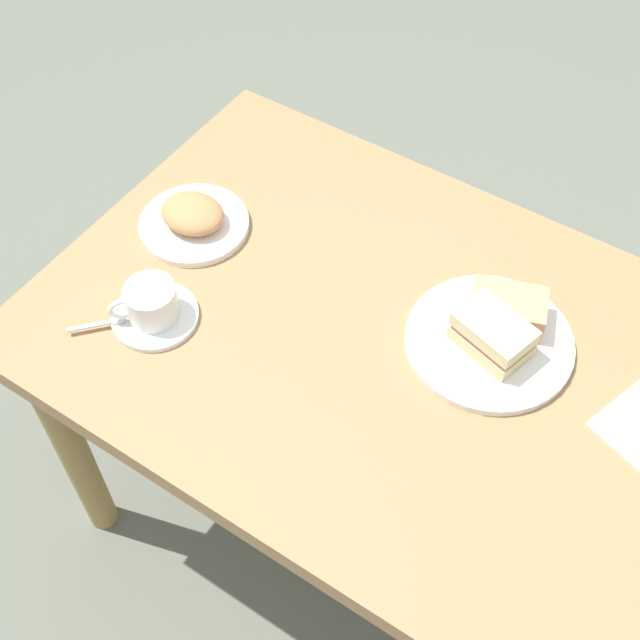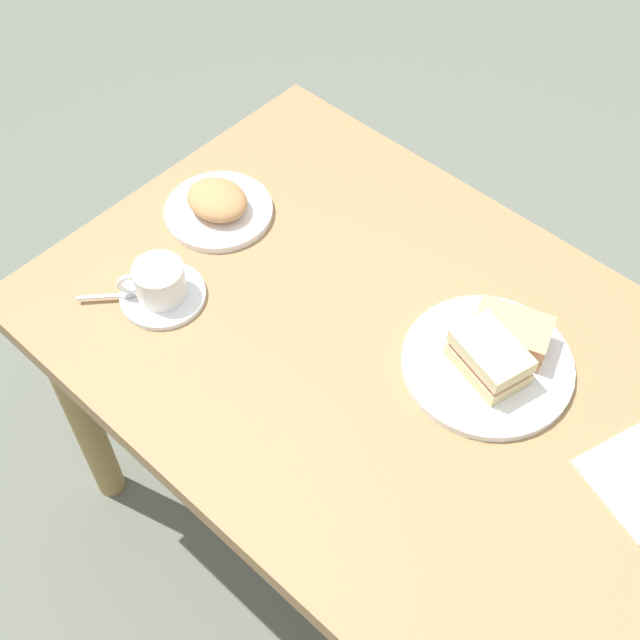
{
  "view_description": "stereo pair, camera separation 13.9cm",
  "coord_description": "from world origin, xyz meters",
  "px_view_note": "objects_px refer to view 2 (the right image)",
  "views": [
    {
      "loc": [
        0.29,
        -0.75,
        1.84
      ],
      "look_at": [
        -0.17,
        -0.05,
        0.74
      ],
      "focal_mm": 47.88,
      "sensor_mm": 36.0,
      "label": 1
    },
    {
      "loc": [
        0.4,
        -0.67,
        1.84
      ],
      "look_at": [
        -0.17,
        -0.05,
        0.74
      ],
      "focal_mm": 47.88,
      "sensor_mm": 36.0,
      "label": 2
    }
  ],
  "objects_px": {
    "sandwich_plate": "(487,365)",
    "spoon": "(116,295)",
    "sandwich_front": "(490,357)",
    "sandwich_back": "(511,333)",
    "coffee_cup": "(159,281)",
    "dining_table": "(415,401)",
    "coffee_saucer": "(163,295)",
    "side_plate": "(219,211)"
  },
  "relations": [
    {
      "from": "sandwich_front",
      "to": "coffee_saucer",
      "type": "relative_size",
      "value": 0.94
    },
    {
      "from": "coffee_saucer",
      "to": "coffee_cup",
      "type": "bearing_deg",
      "value": -130.22
    },
    {
      "from": "side_plate",
      "to": "sandwich_front",
      "type": "bearing_deg",
      "value": 4.39
    },
    {
      "from": "sandwich_plate",
      "to": "coffee_cup",
      "type": "distance_m",
      "value": 0.56
    },
    {
      "from": "sandwich_back",
      "to": "spoon",
      "type": "height_order",
      "value": "sandwich_back"
    },
    {
      "from": "sandwich_front",
      "to": "sandwich_back",
      "type": "bearing_deg",
      "value": 93.79
    },
    {
      "from": "spoon",
      "to": "sandwich_plate",
      "type": "bearing_deg",
      "value": 29.92
    },
    {
      "from": "dining_table",
      "to": "coffee_cup",
      "type": "distance_m",
      "value": 0.47
    },
    {
      "from": "sandwich_plate",
      "to": "spoon",
      "type": "relative_size",
      "value": 3.42
    },
    {
      "from": "coffee_saucer",
      "to": "dining_table",
      "type": "bearing_deg",
      "value": 22.76
    },
    {
      "from": "coffee_saucer",
      "to": "side_plate",
      "type": "relative_size",
      "value": 0.73
    },
    {
      "from": "sandwich_front",
      "to": "sandwich_back",
      "type": "distance_m",
      "value": 0.06
    },
    {
      "from": "coffee_cup",
      "to": "side_plate",
      "type": "bearing_deg",
      "value": 110.13
    },
    {
      "from": "sandwich_front",
      "to": "coffee_cup",
      "type": "xyz_separation_m",
      "value": [
        -0.5,
        -0.25,
        -0.0
      ]
    },
    {
      "from": "sandwich_back",
      "to": "coffee_saucer",
      "type": "xyz_separation_m",
      "value": [
        -0.49,
        -0.31,
        -0.04
      ]
    },
    {
      "from": "sandwich_front",
      "to": "spoon",
      "type": "bearing_deg",
      "value": -151.25
    },
    {
      "from": "dining_table",
      "to": "coffee_saucer",
      "type": "xyz_separation_m",
      "value": [
        -0.42,
        -0.18,
        0.09
      ]
    },
    {
      "from": "coffee_saucer",
      "to": "side_plate",
      "type": "height_order",
      "value": "side_plate"
    },
    {
      "from": "sandwich_front",
      "to": "sandwich_back",
      "type": "relative_size",
      "value": 0.98
    },
    {
      "from": "sandwich_back",
      "to": "spoon",
      "type": "xyz_separation_m",
      "value": [
        -0.55,
        -0.37,
        -0.03
      ]
    },
    {
      "from": "sandwich_plate",
      "to": "coffee_cup",
      "type": "xyz_separation_m",
      "value": [
        -0.49,
        -0.26,
        0.04
      ]
    },
    {
      "from": "side_plate",
      "to": "sandwich_plate",
      "type": "bearing_deg",
      "value": 5.59
    },
    {
      "from": "sandwich_front",
      "to": "coffee_saucer",
      "type": "xyz_separation_m",
      "value": [
        -0.5,
        -0.24,
        -0.04
      ]
    },
    {
      "from": "sandwich_plate",
      "to": "side_plate",
      "type": "relative_size",
      "value": 1.38
    },
    {
      "from": "coffee_saucer",
      "to": "spoon",
      "type": "distance_m",
      "value": 0.08
    },
    {
      "from": "sandwich_back",
      "to": "spoon",
      "type": "relative_size",
      "value": 1.76
    },
    {
      "from": "sandwich_front",
      "to": "side_plate",
      "type": "height_order",
      "value": "sandwich_front"
    },
    {
      "from": "spoon",
      "to": "coffee_saucer",
      "type": "bearing_deg",
      "value": 47.35
    },
    {
      "from": "sandwich_back",
      "to": "coffee_saucer",
      "type": "distance_m",
      "value": 0.58
    },
    {
      "from": "sandwich_plate",
      "to": "spoon",
      "type": "distance_m",
      "value": 0.63
    },
    {
      "from": "sandwich_back",
      "to": "coffee_cup",
      "type": "height_order",
      "value": "coffee_cup"
    },
    {
      "from": "sandwich_back",
      "to": "dining_table",
      "type": "bearing_deg",
      "value": -119.41
    },
    {
      "from": "sandwich_front",
      "to": "side_plate",
      "type": "relative_size",
      "value": 0.69
    },
    {
      "from": "side_plate",
      "to": "coffee_cup",
      "type": "bearing_deg",
      "value": -69.87
    },
    {
      "from": "coffee_cup",
      "to": "side_plate",
      "type": "relative_size",
      "value": 0.5
    },
    {
      "from": "sandwich_front",
      "to": "spoon",
      "type": "height_order",
      "value": "sandwich_front"
    },
    {
      "from": "side_plate",
      "to": "sandwich_back",
      "type": "bearing_deg",
      "value": 10.74
    },
    {
      "from": "sandwich_front",
      "to": "spoon",
      "type": "xyz_separation_m",
      "value": [
        -0.55,
        -0.3,
        -0.03
      ]
    },
    {
      "from": "sandwich_plate",
      "to": "dining_table",
      "type": "bearing_deg",
      "value": -132.4
    },
    {
      "from": "sandwich_back",
      "to": "sandwich_plate",
      "type": "bearing_deg",
      "value": -91.5
    },
    {
      "from": "dining_table",
      "to": "side_plate",
      "type": "xyz_separation_m",
      "value": [
        -0.49,
        0.03,
        0.09
      ]
    },
    {
      "from": "dining_table",
      "to": "spoon",
      "type": "bearing_deg",
      "value": -153.69
    }
  ]
}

